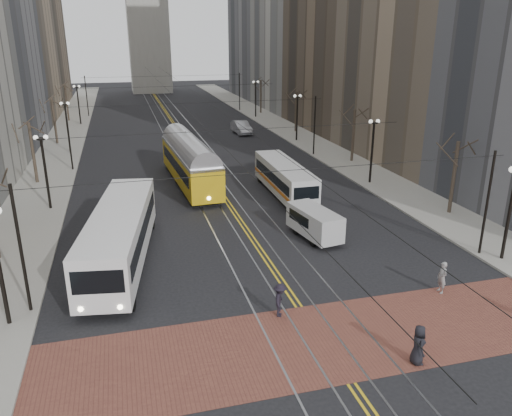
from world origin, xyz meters
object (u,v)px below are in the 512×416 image
transit_bus (121,237)px  sedan_grey (267,165)px  pedestrian_a (418,345)px  rear_bus (284,180)px  cargo_van (314,224)px  sedan_silver (241,127)px  pedestrian_b (442,277)px  pedestrian_d (280,300)px  streetcar (190,166)px

transit_bus → sedan_grey: bearing=60.8°
sedan_grey → pedestrian_a: size_ratio=2.33×
rear_bus → cargo_van: bearing=-95.5°
sedan_silver → pedestrian_b: bearing=-93.6°
rear_bus → sedan_silver: size_ratio=2.05×
pedestrian_a → pedestrian_b: 6.78m
transit_bus → pedestrian_a: (11.62, -13.05, -0.80)m
pedestrian_d → sedan_silver: bearing=10.6°
sedan_grey → sedan_silver: (2.31, 20.30, 0.17)m
rear_bus → streetcar: bearing=142.8°
transit_bus → sedan_silver: (16.53, 38.32, -0.82)m
streetcar → rear_bus: bearing=-41.0°
cargo_van → pedestrian_d: cargo_van is taller
streetcar → sedan_grey: 8.36m
transit_bus → sedan_silver: 41.75m
cargo_van → pedestrian_b: cargo_van is taller
cargo_van → pedestrian_a: 13.73m
pedestrian_b → pedestrian_d: bearing=-88.6°
pedestrian_b → pedestrian_a: bearing=-41.0°
sedan_silver → pedestrian_d: bearing=-104.5°
transit_bus → cargo_van: 12.47m
pedestrian_b → pedestrian_d: 8.94m
pedestrian_d → sedan_grey: bearing=7.0°
transit_bus → streetcar: streetcar is taller
streetcar → pedestrian_d: size_ratio=8.55×
transit_bus → cargo_van: bearing=12.1°
pedestrian_b → pedestrian_d: size_ratio=1.02×
transit_bus → pedestrian_b: bearing=-17.3°
streetcar → cargo_van: streetcar is taller
rear_bus → sedan_grey: bearing=85.0°
pedestrian_d → pedestrian_a: bearing=-116.9°
pedestrian_a → pedestrian_d: pedestrian_a is taller
pedestrian_d → cargo_van: bearing=-8.9°
cargo_van → pedestrian_d: bearing=-130.8°
streetcar → sedan_silver: 24.95m
sedan_grey → streetcar: bearing=-161.3°
transit_bus → rear_bus: 16.79m
sedan_silver → pedestrian_b: pedestrian_b is taller
rear_bus → pedestrian_b: size_ratio=6.17×
transit_bus → pedestrian_b: size_ratio=7.77×
streetcar → pedestrian_a: size_ratio=8.33×
streetcar → pedestrian_b: bearing=-70.5°
pedestrian_d → streetcar: bearing=24.3°
transit_bus → pedestrian_a: 17.49m
rear_bus → cargo_van: 9.46m
rear_bus → sedan_silver: rear_bus is taller
rear_bus → pedestrian_d: rear_bus is taller
streetcar → pedestrian_d: streetcar is taller
rear_bus → pedestrian_a: bearing=-93.9°
cargo_van → pedestrian_a: size_ratio=2.64×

